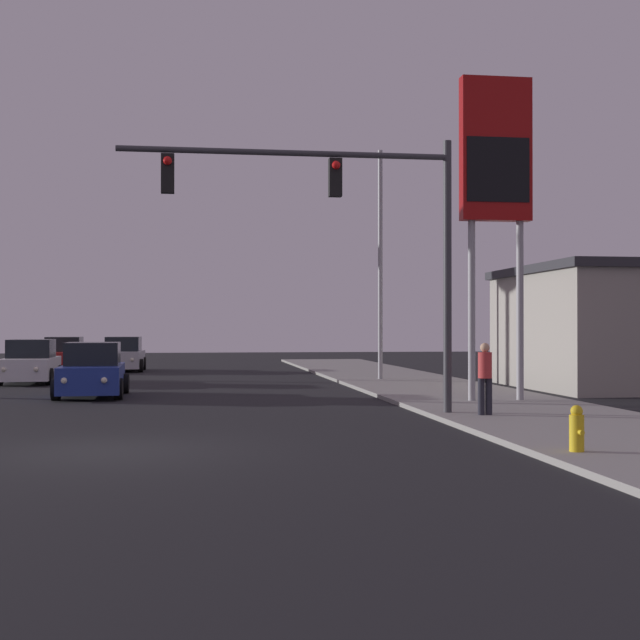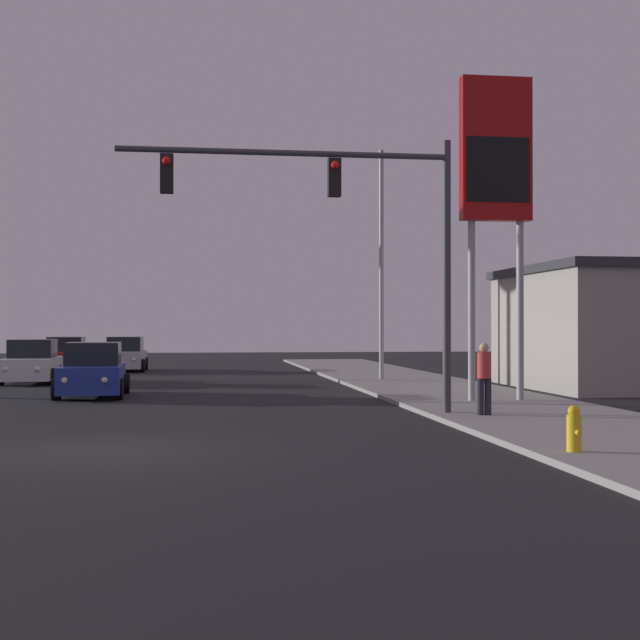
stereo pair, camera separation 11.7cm
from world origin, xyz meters
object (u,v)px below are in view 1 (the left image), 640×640
car_blue (92,372)px  street_lamp (377,252)px  car_silver (123,356)px  fire_hydrant (577,429)px  car_red (64,356)px  traffic_light_mast (354,217)px  gas_station_sign (496,167)px  pedestrian_on_sidewalk (485,375)px  car_white (31,363)px

car_blue → street_lamp: (10.25, 5.98, 4.36)m
car_silver → fire_hydrant: (9.56, -30.72, -0.27)m
car_red → traffic_light_mast: (9.91, -23.78, 3.99)m
car_silver → street_lamp: bearing=136.9°
gas_station_sign → fire_hydrant: (-2.15, -10.02, -6.13)m
pedestrian_on_sidewalk → gas_station_sign: bearing=67.2°
traffic_light_mast → fire_hydrant: traffic_light_mast is taller
car_blue → street_lamp: size_ratio=0.48×
car_blue → gas_station_sign: gas_station_sign is taller
car_red → car_silver: size_ratio=1.00×
traffic_light_mast → pedestrian_on_sidewalk: size_ratio=4.71×
street_lamp → gas_station_sign: (1.19, -10.44, 1.50)m
pedestrian_on_sidewalk → street_lamp: bearing=88.1°
traffic_light_mast → gas_station_sign: gas_station_sign is taller
car_silver → fire_hydrant: size_ratio=5.70×
car_blue → gas_station_sign: (11.44, -4.46, 5.86)m
street_lamp → fire_hydrant: (-0.96, -20.46, -4.63)m
traffic_light_mast → gas_station_sign: size_ratio=0.87×
car_red → car_silver: same height
street_lamp → gas_station_sign: same height
car_red → car_blue: bearing=100.0°
car_red → pedestrian_on_sidewalk: pedestrian_on_sidewalk is taller
car_white → fire_hydrant: bearing=118.3°
gas_station_sign → pedestrian_on_sidewalk: bearing=-112.8°
traffic_light_mast → gas_station_sign: 5.92m
car_silver → traffic_light_mast: (7.10, -23.92, 3.99)m
car_white → gas_station_sign: bearing=140.0°
car_red → pedestrian_on_sidewalk: bearing=116.8°
car_blue → pedestrian_on_sidewalk: size_ratio=2.60×
traffic_light_mast → gas_station_sign: bearing=34.8°
car_blue → traffic_light_mast: traffic_light_mast is taller
car_red → car_white: same height
gas_station_sign → fire_hydrant: 11.94m
car_blue → car_red: 16.40m
car_red → pedestrian_on_sidewalk: 27.68m
car_white → traffic_light_mast: bearing=122.3°
car_silver → gas_station_sign: (11.72, -20.71, 5.86)m
fire_hydrant → traffic_light_mast: bearing=109.9°
car_white → traffic_light_mast: 18.21m
traffic_light_mast → car_white: bearing=123.9°
car_red → street_lamp: bearing=141.9°
car_blue → car_white: 7.72m
car_blue → street_lamp: street_lamp is taller
car_red → car_silver: (2.80, 0.14, 0.00)m
car_white → gas_station_sign: 19.45m
car_silver → fire_hydrant: 32.18m
gas_station_sign → car_white: bearing=141.5°
gas_station_sign → pedestrian_on_sidewalk: (-1.66, -3.94, -5.58)m
car_red → pedestrian_on_sidewalk: (12.87, -24.51, 0.27)m
car_blue → traffic_light_mast: size_ratio=0.55×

